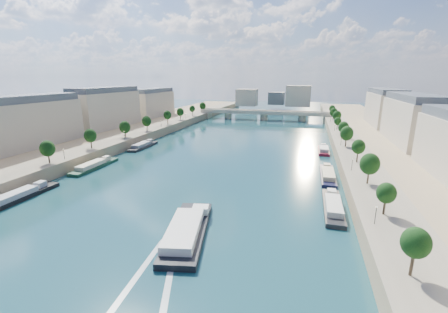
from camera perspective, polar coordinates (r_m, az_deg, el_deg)
The scene contains 17 objects.
ground at distance 131.10m, azimuth -1.30°, elevation -1.00°, with size 700.00×700.00×0.00m, color #0C3138.
quay_left at distance 165.95m, azimuth -25.82°, elevation 1.78°, with size 44.00×520.00×5.00m, color #9E8460.
quay_right at distance 129.81m, azimuth 30.75°, elevation -2.17°, with size 44.00×520.00×5.00m, color #9E8460.
pave_left at distance 155.98m, azimuth -21.78°, elevation 2.41°, with size 14.00×520.00×0.10m, color gray.
pave_right at distance 125.96m, azimuth 24.33°, elevation -0.64°, with size 14.00×520.00×0.10m, color gray.
trees_left at distance 155.36m, azimuth -20.94°, elevation 4.49°, with size 4.80×268.80×8.26m.
trees_right at distance 134.14m, azimuth 23.15°, elevation 2.76°, with size 4.80×268.80×8.26m.
lamps_left at distance 145.02m, azimuth -22.83°, elevation 2.54°, with size 0.36×200.36×4.28m.
lamps_right at distance 129.52m, azimuth 22.20°, elevation 1.23°, with size 0.36×200.36×4.28m.
buildings_left at distance 181.23m, azimuth -26.95°, elevation 7.14°, with size 16.00×226.00×23.20m.
buildings_right at distance 142.21m, azimuth 35.37°, elevation 4.28°, with size 16.00×226.00×23.20m.
skyline at distance 342.35m, azimuth 10.25°, elevation 11.12°, with size 79.00×42.00×22.00m.
bridge at distance 262.65m, azimuth 7.62°, elevation 8.04°, with size 112.00×12.00×8.15m.
tour_barge at distance 72.81m, azimuth -7.02°, elevation -13.80°, with size 14.14×29.98×3.92m.
wake at distance 60.92m, azimuth -13.43°, elevation -21.70°, with size 12.99×26.00×0.04m.
moored_barges_left at distance 111.88m, azimuth -33.46°, elevation -5.96°, with size 5.00×160.97×3.60m.
moored_barges_right at distance 91.66m, azimuth 19.98°, elevation -8.57°, with size 5.00×164.75×3.60m.
Camera 1 is at (37.12, -20.48, 35.96)m, focal length 24.00 mm.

